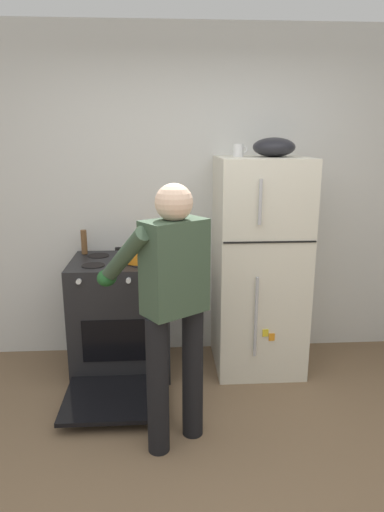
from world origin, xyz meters
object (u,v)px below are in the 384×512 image
stove_range (122,317)px  mixing_bowl (274,147)px  pepper_mill (84,242)px  refrigerator (259,266)px  person_cook (171,294)px  red_pot (140,254)px  coffee_mug (239,150)px

stove_range → mixing_bowl: (1.18, 0.02, 1.32)m
pepper_mill → mixing_bowl: mixing_bowl is taller
stove_range → mixing_bowl: size_ratio=3.87×
refrigerator → mixing_bowl: bearing=0.2°
person_cook → pepper_mill: (-0.68, 1.15, 0.05)m
stove_range → person_cook: (0.38, -0.93, 0.51)m
stove_range → mixing_bowl: bearing=0.9°
stove_range → pepper_mill: bearing=144.0°
red_pot → coffee_mug: 1.08m
refrigerator → stove_range: bearing=-179.1°
person_cook → coffee_mug: bearing=61.8°
person_cook → pepper_mill: 1.34m
refrigerator → person_cook: bearing=-126.9°
red_pot → coffee_mug: coffee_mug is taller
stove_range → red_pot: (0.16, -0.03, 0.53)m
pepper_mill → refrigerator: bearing=-8.2°
refrigerator → pepper_mill: refrigerator is taller
refrigerator → pepper_mill: 1.42m
stove_range → coffee_mug: bearing=4.2°
coffee_mug → mixing_bowl: 0.26m
stove_range → coffee_mug: size_ratio=10.91×
refrigerator → person_cook: refrigerator is taller
stove_range → coffee_mug: (0.92, 0.07, 1.30)m
person_cook → pepper_mill: bearing=120.6°
red_pot → mixing_bowl: 1.29m
person_cook → red_pot: person_cook is taller
red_pot → pepper_mill: size_ratio=1.89×
red_pot → mixing_bowl: bearing=2.8°
red_pot → coffee_mug: (0.76, 0.10, 0.77)m
red_pot → mixing_bowl: (1.02, 0.05, 0.79)m
coffee_mug → pepper_mill: bearing=173.0°
pepper_mill → coffee_mug: bearing=-7.0°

